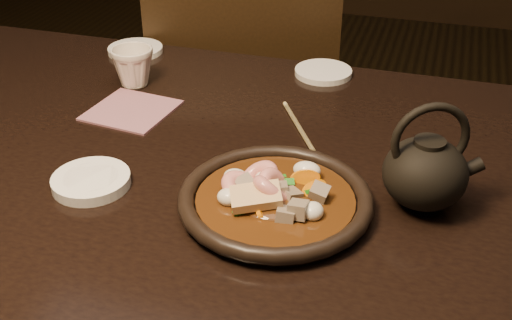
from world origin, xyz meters
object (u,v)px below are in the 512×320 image
(table, at_px, (192,212))
(teapot, at_px, (426,170))
(chair, at_px, (246,112))
(tea_cup, at_px, (133,66))
(plate, at_px, (275,200))

(table, relative_size, teapot, 10.64)
(chair, height_order, tea_cup, chair)
(chair, bearing_deg, tea_cup, 62.72)
(teapot, bearing_deg, tea_cup, 131.66)
(table, height_order, plate, plate)
(tea_cup, relative_size, teapot, 0.52)
(chair, distance_m, teapot, 0.84)
(tea_cup, distance_m, teapot, 0.59)
(table, distance_m, tea_cup, 0.34)
(tea_cup, bearing_deg, chair, 77.86)
(chair, bearing_deg, teapot, 110.31)
(plate, height_order, tea_cup, tea_cup)
(table, bearing_deg, tea_cup, 130.18)
(tea_cup, bearing_deg, table, -49.82)
(teapot, bearing_deg, table, 156.88)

